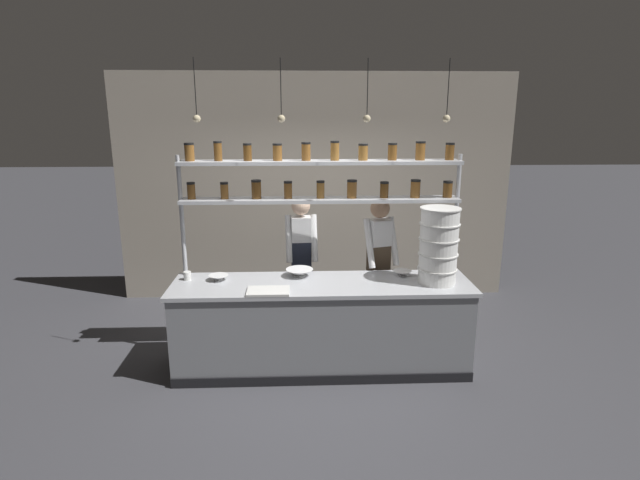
# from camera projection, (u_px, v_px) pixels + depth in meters

# --- Properties ---
(ground_plane) EXTENTS (40.00, 40.00, 0.00)m
(ground_plane) POSITION_uv_depth(u_px,v_px,m) (322.00, 366.00, 5.20)
(ground_plane) COLOR #3D3D42
(back_wall) EXTENTS (5.40, 0.12, 3.09)m
(back_wall) POSITION_uv_depth(u_px,v_px,m) (315.00, 188.00, 6.90)
(back_wall) COLOR #9E9384
(back_wall) RESTS_ON ground_plane
(prep_counter) EXTENTS (3.00, 0.76, 0.92)m
(prep_counter) POSITION_uv_depth(u_px,v_px,m) (322.00, 326.00, 5.09)
(prep_counter) COLOR gray
(prep_counter) RESTS_ON ground_plane
(spice_shelf_unit) EXTENTS (2.88, 0.28, 2.30)m
(spice_shelf_unit) POSITION_uv_depth(u_px,v_px,m) (322.00, 185.00, 5.06)
(spice_shelf_unit) COLOR #ADAFB5
(spice_shelf_unit) RESTS_ON ground_plane
(chef_left) EXTENTS (0.37, 0.30, 1.66)m
(chef_left) POSITION_uv_depth(u_px,v_px,m) (301.00, 257.00, 5.73)
(chef_left) COLOR black
(chef_left) RESTS_ON ground_plane
(chef_center) EXTENTS (0.41, 0.35, 1.67)m
(chef_center) POSITION_uv_depth(u_px,v_px,m) (379.00, 262.00, 5.53)
(chef_center) COLOR black
(chef_center) RESTS_ON ground_plane
(container_stack) EXTENTS (0.39, 0.39, 0.76)m
(container_stack) POSITION_uv_depth(u_px,v_px,m) (439.00, 246.00, 4.89)
(container_stack) COLOR white
(container_stack) RESTS_ON prep_counter
(cutting_board) EXTENTS (0.40, 0.26, 0.02)m
(cutting_board) POSITION_uv_depth(u_px,v_px,m) (268.00, 291.00, 4.71)
(cutting_board) COLOR silver
(cutting_board) RESTS_ON prep_counter
(prep_bowl_near_left) EXTENTS (0.20, 0.20, 0.05)m
(prep_bowl_near_left) POSITION_uv_depth(u_px,v_px,m) (219.00, 278.00, 5.05)
(prep_bowl_near_left) COLOR white
(prep_bowl_near_left) RESTS_ON prep_counter
(prep_bowl_center_front) EXTENTS (0.19, 0.19, 0.05)m
(prep_bowl_center_front) POSITION_uv_depth(u_px,v_px,m) (402.00, 273.00, 5.19)
(prep_bowl_center_front) COLOR white
(prep_bowl_center_front) RESTS_ON prep_counter
(prep_bowl_center_back) EXTENTS (0.28, 0.28, 0.08)m
(prep_bowl_center_back) POSITION_uv_depth(u_px,v_px,m) (300.00, 273.00, 5.17)
(prep_bowl_center_back) COLOR white
(prep_bowl_center_back) RESTS_ON prep_counter
(serving_cup_front) EXTENTS (0.08, 0.08, 0.09)m
(serving_cup_front) POSITION_uv_depth(u_px,v_px,m) (187.00, 276.00, 5.05)
(serving_cup_front) COLOR silver
(serving_cup_front) RESTS_ON prep_counter
(pendant_light_row) EXTENTS (2.37, 0.07, 0.57)m
(pendant_light_row) POSITION_uv_depth(u_px,v_px,m) (324.00, 116.00, 4.57)
(pendant_light_row) COLOR black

